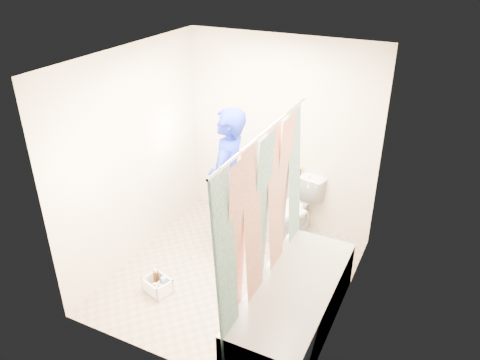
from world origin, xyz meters
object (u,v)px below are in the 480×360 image
at_px(bathtub, 293,304).
at_px(cleaning_caddy, 158,286).
at_px(toilet, 293,209).
at_px(plumber, 228,182).

bearing_deg(bathtub, cleaning_caddy, -173.16).
distance_m(toilet, cleaning_caddy, 1.86).
bearing_deg(bathtub, plumber, 142.32).
xyz_separation_m(bathtub, toilet, (-0.55, 1.44, 0.12)).
height_order(toilet, plumber, plumber).
bearing_deg(cleaning_caddy, toilet, 79.20).
height_order(bathtub, plumber, plumber).
distance_m(toilet, plumber, 0.95).
relative_size(bathtub, cleaning_caddy, 5.38).
bearing_deg(cleaning_caddy, bathtub, 24.82).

